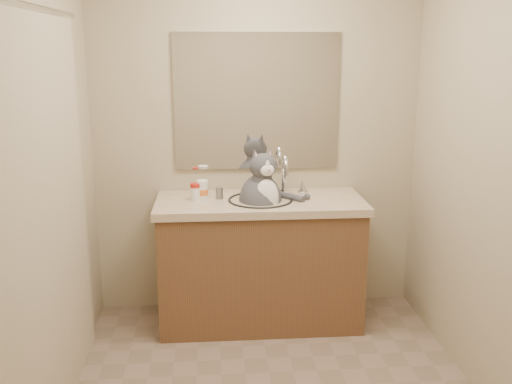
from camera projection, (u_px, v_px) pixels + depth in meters
room at (277, 180)px, 2.66m from camera, size 2.22×2.52×2.42m
vanity at (260, 259)px, 3.77m from camera, size 1.34×0.59×1.12m
mirror at (257, 102)px, 3.79m from camera, size 1.10×0.02×0.90m
shower_curtain at (56, 214)px, 2.71m from camera, size 0.02×1.30×1.93m
cat at (261, 198)px, 3.64m from camera, size 0.46×0.38×0.55m
pill_bottle_redcap at (195, 192)px, 3.64m from camera, size 0.07×0.07×0.11m
pill_bottle_orange at (202, 190)px, 3.66m from camera, size 0.08×0.08×0.13m
grey_canister at (219, 193)px, 3.68m from camera, size 0.05×0.05×0.08m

